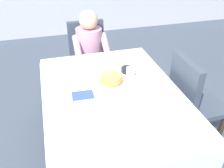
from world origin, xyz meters
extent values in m
plane|color=#3D4756|center=(0.00, 0.00, 0.00)|extent=(14.00, 14.00, 0.00)
cube|color=silver|center=(0.00, 0.00, 0.72)|extent=(1.10, 1.50, 0.04)
cube|color=silver|center=(0.00, 0.76, 0.61)|extent=(1.10, 0.01, 0.18)
cube|color=silver|center=(-0.56, 0.00, 0.61)|extent=(0.01, 1.50, 0.18)
cube|color=silver|center=(0.56, 0.00, 0.61)|extent=(0.01, 1.50, 0.18)
cylinder|color=brown|center=(-0.47, 0.67, 0.35)|extent=(0.07, 0.07, 0.70)
cylinder|color=brown|center=(0.47, 0.67, 0.35)|extent=(0.07, 0.07, 0.70)
cube|color=#384251|center=(0.01, 1.07, 0.42)|extent=(0.44, 0.44, 0.05)
cube|color=#384251|center=(0.01, 1.27, 0.69)|extent=(0.44, 0.06, 0.48)
cylinder|color=#2D2319|center=(0.19, 0.89, 0.20)|extent=(0.04, 0.04, 0.40)
cylinder|color=#2D2319|center=(-0.17, 0.89, 0.20)|extent=(0.04, 0.04, 0.40)
cylinder|color=#2D2319|center=(0.19, 1.25, 0.20)|extent=(0.04, 0.04, 0.40)
cylinder|color=#2D2319|center=(-0.17, 1.25, 0.20)|extent=(0.04, 0.04, 0.40)
cylinder|color=#B2849E|center=(0.01, 1.05, 0.68)|extent=(0.30, 0.30, 0.46)
sphere|color=#D8AD8C|center=(0.01, 1.03, 1.02)|extent=(0.21, 0.21, 0.21)
cylinder|color=#B2849E|center=(0.17, 0.91, 0.75)|extent=(0.08, 0.29, 0.23)
cylinder|color=#B2849E|center=(-0.15, 0.91, 0.75)|extent=(0.08, 0.29, 0.23)
cylinder|color=#383D51|center=(0.09, 0.87, 0.23)|extent=(0.10, 0.10, 0.45)
cylinder|color=#383D51|center=(-0.07, 0.87, 0.23)|extent=(0.10, 0.10, 0.45)
cube|color=#384251|center=(0.87, 0.00, 0.42)|extent=(0.44, 0.44, 0.05)
cube|color=#384251|center=(0.67, 0.00, 0.69)|extent=(0.06, 0.44, 0.48)
cylinder|color=#2D2319|center=(1.05, 0.18, 0.20)|extent=(0.04, 0.04, 0.40)
cylinder|color=#2D2319|center=(1.05, -0.18, 0.20)|extent=(0.04, 0.04, 0.40)
cylinder|color=#2D2319|center=(0.69, 0.18, 0.20)|extent=(0.04, 0.04, 0.40)
cylinder|color=#2D2319|center=(0.69, -0.18, 0.20)|extent=(0.04, 0.04, 0.40)
cylinder|color=white|center=(0.02, 0.12, 0.75)|extent=(0.28, 0.28, 0.02)
cylinder|color=tan|center=(0.02, 0.12, 0.77)|extent=(0.19, 0.19, 0.02)
cylinder|color=tan|center=(0.03, 0.11, 0.78)|extent=(0.19, 0.19, 0.02)
cylinder|color=tan|center=(0.03, 0.12, 0.80)|extent=(0.19, 0.19, 0.02)
cylinder|color=tan|center=(0.03, 0.11, 0.81)|extent=(0.18, 0.18, 0.02)
cube|color=#F4E072|center=(0.02, 0.12, 0.83)|extent=(0.03, 0.03, 0.01)
cylinder|color=white|center=(0.23, 0.20, 0.78)|extent=(0.08, 0.08, 0.08)
torus|color=white|center=(0.28, 0.20, 0.79)|extent=(0.05, 0.01, 0.05)
cylinder|color=black|center=(0.22, 0.28, 0.76)|extent=(0.11, 0.11, 0.04)
cone|color=silver|center=(-0.25, 0.24, 0.78)|extent=(0.08, 0.08, 0.07)
cube|color=silver|center=(-0.17, 0.10, 0.74)|extent=(0.03, 0.18, 0.00)
cube|color=silver|center=(0.21, 0.10, 0.74)|extent=(0.03, 0.20, 0.00)
cube|color=silver|center=(0.02, -0.21, 0.74)|extent=(0.15, 0.02, 0.00)
cube|color=#334C7F|center=(-0.24, 0.01, 0.74)|extent=(0.18, 0.13, 0.01)
camera|label=1|loc=(-0.44, -1.62, 1.88)|focal=39.70mm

